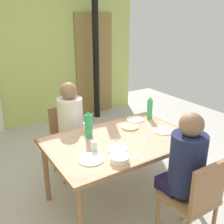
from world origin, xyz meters
The scene contains 23 objects.
ground_plane centered at (0.00, 0.00, 0.00)m, with size 7.14×7.14×0.00m, color #B8B5AF.
wall_back centered at (0.00, 2.75, 1.42)m, with size 4.43×0.10×2.84m, color #BCCC69.
door_wooden centered at (1.32, 2.67, 1.00)m, with size 0.80×0.05×2.00m, color olive.
stove_pipe_column centered at (1.22, 2.40, 1.42)m, with size 0.12×0.12×2.84m, color black.
dining_table centered at (0.17, 0.03, 0.68)m, with size 1.47×0.98×0.74m.
chair_near_diner centered at (0.36, -0.81, 0.50)m, with size 0.40×0.40×0.87m.
chair_far_diner centered at (-0.06, 0.87, 0.50)m, with size 0.40×0.40×0.87m.
person_near_diner centered at (0.36, -0.68, 0.78)m, with size 0.30×0.37×0.77m.
person_far_diner centered at (-0.06, 0.73, 0.78)m, with size 0.30×0.37×0.77m.
water_bottle_green_near centered at (0.79, 0.31, 0.87)m, with size 0.06×0.06×0.28m.
water_bottle_green_far centered at (-0.07, 0.24, 0.88)m, with size 0.08×0.08×0.28m.
serving_bowl_center centered at (-0.08, -0.33, 0.77)m, with size 0.17×0.17×0.06m, color silver.
dinner_plate_near_left centered at (-0.28, -0.18, 0.75)m, with size 0.23×0.23×0.01m, color white.
dinner_plate_near_right centered at (0.62, 0.36, 0.75)m, with size 0.22×0.22×0.01m, color white.
dinner_plate_far_center centered at (0.68, -0.06, 0.75)m, with size 0.23×0.23×0.01m, color white.
dinner_plate_far_side centered at (0.02, -0.14, 0.75)m, with size 0.19×0.19×0.01m, color white.
drinking_glass_by_near_diner centered at (-0.17, -0.04, 0.79)m, with size 0.06×0.06×0.10m, color silver.
drinking_glass_by_far_diner centered at (-0.04, 0.39, 0.79)m, with size 0.06×0.06×0.10m, color silver.
bread_plate_sliced centered at (0.42, 0.20, 0.75)m, with size 0.19×0.19×0.02m, color #DBB77A.
cutlery_knife_near centered at (0.39, -0.11, 0.75)m, with size 0.15×0.02×0.00m, color silver.
cutlery_fork_near centered at (0.13, 0.04, 0.75)m, with size 0.15×0.02×0.00m, color silver.
cutlery_knife_far centered at (0.11, -0.34, 0.75)m, with size 0.15×0.02×0.00m, color silver.
cutlery_fork_far centered at (-0.25, 0.38, 0.75)m, with size 0.15×0.02×0.00m, color silver.
Camera 1 is at (-1.17, -1.93, 1.91)m, focal length 41.29 mm.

